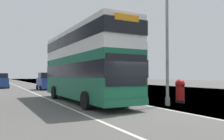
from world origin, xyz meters
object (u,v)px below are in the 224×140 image
red_pillar_postbox (180,90)px  lamppost_foreground (167,43)px  car_receding_mid (1,81)px  car_oncoming_near (46,82)px  double_decker_bus (84,64)px  roadworks_barrier (121,89)px

red_pillar_postbox → lamppost_foreground: bearing=-156.3°
red_pillar_postbox → car_receding_mid: (-10.14, 25.72, 0.16)m
lamppost_foreground → car_receding_mid: (-8.35, 26.51, -2.82)m
lamppost_foreground → car_oncoming_near: lamppost_foreground is taller
double_decker_bus → car_receding_mid: double_decker_bus is taller
lamppost_foreground → roadworks_barrier: bearing=88.0°
roadworks_barrier → car_receding_mid: car_receding_mid is taller
double_decker_bus → roadworks_barrier: (4.02, 1.80, -1.91)m
car_oncoming_near → car_receding_mid: (-5.04, 6.79, -0.01)m
double_decker_bus → lamppost_foreground: size_ratio=1.42×
red_pillar_postbox → roadworks_barrier: 5.54m
roadworks_barrier → car_receding_mid: 22.14m
double_decker_bus → car_oncoming_near: size_ratio=3.01×
car_oncoming_near → red_pillar_postbox: bearing=-74.9°
roadworks_barrier → lamppost_foreground: bearing=-92.0°
red_pillar_postbox → car_receding_mid: car_receding_mid is taller
roadworks_barrier → double_decker_bus: bearing=-155.9°
double_decker_bus → red_pillar_postbox: size_ratio=7.29×
double_decker_bus → roadworks_barrier: bearing=24.1°
lamppost_foreground → red_pillar_postbox: lamppost_foreground is taller
lamppost_foreground → red_pillar_postbox: 3.57m
red_pillar_postbox → car_oncoming_near: size_ratio=0.41×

